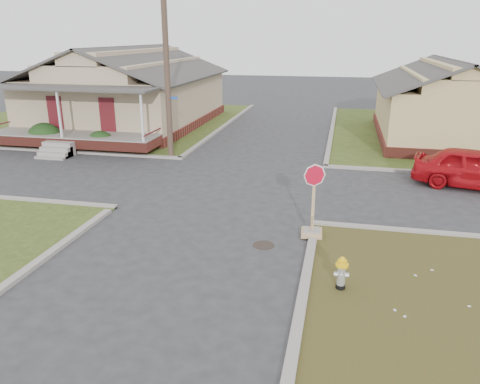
% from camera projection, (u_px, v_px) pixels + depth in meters
% --- Properties ---
extents(ground, '(120.00, 120.00, 0.00)m').
position_uv_depth(ground, '(198.00, 232.00, 14.78)').
color(ground, '#2B2B2E').
rests_on(ground, ground).
extents(verge_far_left, '(19.00, 19.00, 0.05)m').
position_uv_depth(verge_far_left, '(101.00, 120.00, 34.08)').
color(verge_far_left, '#2F4317').
rests_on(verge_far_left, ground).
extents(curbs, '(80.00, 40.00, 0.12)m').
position_uv_depth(curbs, '(234.00, 185.00, 19.41)').
color(curbs, gray).
rests_on(curbs, ground).
extents(manhole, '(0.64, 0.64, 0.01)m').
position_uv_depth(manhole, '(264.00, 245.00, 13.87)').
color(manhole, black).
rests_on(manhole, ground).
extents(corner_house, '(10.10, 15.50, 5.30)m').
position_uv_depth(corner_house, '(129.00, 92.00, 31.53)').
color(corner_house, maroon).
rests_on(corner_house, ground).
extents(side_house_yellow, '(7.60, 11.60, 4.70)m').
position_uv_depth(side_house_yellow, '(445.00, 102.00, 27.31)').
color(side_house_yellow, maroon).
rests_on(side_house_yellow, ground).
extents(utility_pole, '(1.80, 0.28, 9.00)m').
position_uv_depth(utility_pole, '(167.00, 63.00, 22.39)').
color(utility_pole, '#3E2E24').
rests_on(utility_pole, ground).
extents(fire_hydrant, '(0.32, 0.32, 0.85)m').
position_uv_depth(fire_hydrant, '(342.00, 271.00, 11.27)').
color(fire_hydrant, black).
rests_on(fire_hydrant, ground).
extents(stop_sign, '(0.65, 0.63, 2.29)m').
position_uv_depth(stop_sign, '(312.00, 220.00, 14.28)').
color(stop_sign, '#A48159').
rests_on(stop_sign, ground).
extents(red_sedan, '(5.10, 3.04, 1.63)m').
position_uv_depth(red_sedan, '(476.00, 168.00, 18.84)').
color(red_sedan, '#AB0C12').
rests_on(red_sedan, ground).
extents(hedge_left, '(1.63, 1.33, 1.24)m').
position_uv_depth(hedge_left, '(45.00, 136.00, 25.69)').
color(hedge_left, '#193513').
rests_on(hedge_left, verge_far_left).
extents(hedge_right, '(1.40, 1.15, 1.07)m').
position_uv_depth(hedge_right, '(101.00, 141.00, 24.87)').
color(hedge_right, '#193513').
rests_on(hedge_right, verge_far_left).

